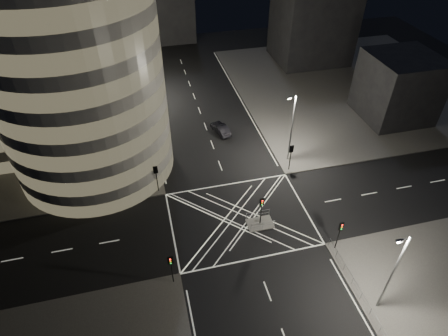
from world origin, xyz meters
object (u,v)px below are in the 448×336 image
object	(u,v)px
street_lamp_left_near	(145,134)
central_island	(260,224)
street_lamp_right_near	(393,272)
street_lamp_right_far	(292,127)
sedan	(221,129)
traffic_signal_nr	(340,231)
street_lamp_left_far	(136,73)
traffic_signal_nl	(171,265)
traffic_signal_fl	(156,174)
traffic_signal_island	(262,206)
traffic_signal_fr	(291,153)

from	to	relation	value
street_lamp_left_near	central_island	bearing A→B (deg)	-49.73
street_lamp_right_near	street_lamp_left_near	bearing A→B (deg)	125.97
central_island	street_lamp_left_near	size ratio (longest dim) A/B	0.30
street_lamp_right_far	sedan	size ratio (longest dim) A/B	2.26
central_island	street_lamp_left_near	distance (m)	18.52
traffic_signal_nr	street_lamp_left_far	distance (m)	41.15
traffic_signal_nl	traffic_signal_nr	world-z (taller)	same
traffic_signal_nl	street_lamp_left_far	xyz separation A→B (m)	(-0.64, 36.80, 2.63)
sedan	traffic_signal_fl	bearing A→B (deg)	31.52
traffic_signal_fl	street_lamp_left_near	distance (m)	5.86
traffic_signal_nr	street_lamp_right_near	size ratio (longest dim) A/B	0.40
traffic_signal_island	sedan	distance (m)	19.36
traffic_signal_nl	street_lamp_right_far	distance (m)	24.27
traffic_signal_nl	traffic_signal_nr	xyz separation A→B (m)	(17.60, 0.00, 0.00)
traffic_signal_island	street_lamp_left_far	world-z (taller)	street_lamp_left_far
central_island	traffic_signal_nr	size ratio (longest dim) A/B	0.75
traffic_signal_island	central_island	bearing A→B (deg)	0.00
central_island	street_lamp_right_far	xyz separation A→B (m)	(7.44, 10.50, 5.47)
traffic_signal_fl	traffic_signal_fr	world-z (taller)	same
traffic_signal_fl	traffic_signal_nr	world-z (taller)	same
traffic_signal_nr	traffic_signal_nl	bearing A→B (deg)	180.00
central_island	street_lamp_left_near	world-z (taller)	street_lamp_left_near
central_island	traffic_signal_nr	xyz separation A→B (m)	(6.80, -5.30, 2.84)
traffic_signal_island	street_lamp_right_far	bearing A→B (deg)	54.70
traffic_signal_fr	street_lamp_right_far	bearing A→B (deg)	73.89
sedan	street_lamp_right_near	bearing A→B (deg)	89.29
street_lamp_left_far	traffic_signal_fr	bearing A→B (deg)	-51.83
traffic_signal_island	street_lamp_left_far	distance (m)	33.61
traffic_signal_island	street_lamp_left_near	distance (m)	17.89
traffic_signal_fr	traffic_signal_island	bearing A→B (deg)	-129.33
traffic_signal_fr	street_lamp_right_far	world-z (taller)	street_lamp_right_far
traffic_signal_nr	street_lamp_right_near	bearing A→B (deg)	-84.96
traffic_signal_island	street_lamp_right_near	distance (m)	14.78
traffic_signal_nl	street_lamp_right_near	distance (m)	19.78
traffic_signal_nl	traffic_signal_fl	bearing A→B (deg)	90.00
central_island	street_lamp_left_far	size ratio (longest dim) A/B	0.30
traffic_signal_fl	street_lamp_left_near	size ratio (longest dim) A/B	0.40
street_lamp_left_near	street_lamp_left_far	world-z (taller)	same
traffic_signal_fr	street_lamp_left_far	distance (m)	29.63
street_lamp_right_near	sedan	distance (m)	32.96
street_lamp_left_near	street_lamp_right_far	size ratio (longest dim) A/B	1.00
traffic_signal_fl	traffic_signal_nl	distance (m)	13.60
traffic_signal_nr	street_lamp_left_near	world-z (taller)	street_lamp_left_near
central_island	traffic_signal_nr	bearing A→B (deg)	-37.93
central_island	traffic_signal_island	size ratio (longest dim) A/B	0.75
traffic_signal_fr	street_lamp_left_near	bearing A→B (deg)	164.08
traffic_signal_nr	street_lamp_right_near	distance (m)	7.69
traffic_signal_nl	traffic_signal_nr	size ratio (longest dim) A/B	1.00
street_lamp_left_near	traffic_signal_nr	bearing A→B (deg)	-45.87
traffic_signal_fl	traffic_signal_fr	distance (m)	17.60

